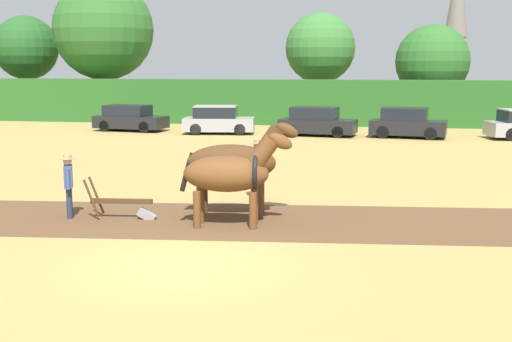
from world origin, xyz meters
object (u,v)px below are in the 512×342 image
(parked_car_far_left, at_px, (130,118))
(tree_center, at_px, (433,62))
(farmer_at_plow, at_px, (68,181))
(parked_car_center, at_px, (407,123))
(draft_horse_lead_right, at_px, (236,162))
(plow, at_px, (127,206))
(farmer_beside_team, at_px, (258,165))
(tree_left, at_px, (104,30))
(parked_car_left, at_px, (218,120))
(tree_far_left, at_px, (26,48))
(draft_horse_lead_left, at_px, (231,173))
(parked_car_center_left, at_px, (317,122))
(church_spire, at_px, (456,26))
(tree_center_left, at_px, (320,48))

(parked_car_far_left, bearing_deg, tree_center, 34.56)
(farmer_at_plow, xyz_separation_m, parked_car_center, (9.26, 20.37, -0.16))
(draft_horse_lead_right, relative_size, plow, 1.66)
(draft_horse_lead_right, height_order, plow, draft_horse_lead_right)
(farmer_beside_team, bearing_deg, tree_left, 74.59)
(parked_car_far_left, height_order, parked_car_left, parked_car_left)
(tree_center, distance_m, parked_car_left, 16.20)
(tree_far_left, relative_size, draft_horse_lead_left, 2.77)
(tree_far_left, xyz_separation_m, parked_car_center_left, (23.29, -10.74, -4.41))
(farmer_beside_team, bearing_deg, parked_car_far_left, 74.69)
(church_spire, height_order, parked_car_left, church_spire)
(draft_horse_lead_left, relative_size, parked_car_left, 0.66)
(farmer_beside_team, distance_m, parked_car_center, 18.12)
(farmer_at_plow, bearing_deg, draft_horse_lead_left, -26.21)
(tree_center_left, xyz_separation_m, draft_horse_lead_right, (0.40, -29.98, -3.64))
(parked_car_center, bearing_deg, farmer_beside_team, -97.38)
(parked_car_left, bearing_deg, parked_car_center_left, -7.88)
(farmer_beside_team, height_order, parked_car_left, farmer_beside_team)
(tree_far_left, distance_m, parked_car_far_left, 16.43)
(tree_far_left, xyz_separation_m, tree_left, (6.81, -1.03, 1.23))
(tree_far_left, relative_size, parked_car_left, 1.83)
(draft_horse_lead_right, bearing_deg, parked_car_center, 68.93)
(tree_left, distance_m, parked_car_far_left, 11.96)
(tree_left, distance_m, draft_horse_lead_left, 34.79)
(tree_center, height_order, draft_horse_lead_right, tree_center)
(farmer_at_plow, relative_size, parked_car_center, 0.39)
(farmer_beside_team, bearing_deg, parked_car_center, 27.75)
(tree_far_left, bearing_deg, parked_car_center_left, -24.77)
(draft_horse_lead_right, relative_size, farmer_beside_team, 1.71)
(church_spire, relative_size, parked_car_center, 3.55)
(tree_left, relative_size, church_spire, 0.68)
(plow, bearing_deg, draft_horse_lead_left, -11.72)
(plow, bearing_deg, parked_car_far_left, 105.05)
(draft_horse_lead_right, height_order, parked_car_far_left, draft_horse_lead_right)
(farmer_at_plow, bearing_deg, tree_left, 87.17)
(tree_center_left, xyz_separation_m, parked_car_center_left, (0.75, -10.46, -4.27))
(tree_center_left, relative_size, parked_car_far_left, 1.71)
(draft_horse_lead_left, bearing_deg, tree_left, 112.05)
(tree_far_left, bearing_deg, plow, -56.84)
(parked_car_far_left, relative_size, parked_car_left, 1.05)
(tree_left, distance_m, parked_car_left, 15.64)
(farmer_at_plow, relative_size, farmer_beside_team, 0.93)
(draft_horse_lead_left, height_order, parked_car_far_left, draft_horse_lead_left)
(tree_far_left, xyz_separation_m, draft_horse_lead_left, (23.05, -31.37, -3.88))
(tree_center, bearing_deg, plow, -108.01)
(tree_far_left, distance_m, draft_horse_lead_left, 39.12)
(tree_center_left, distance_m, parked_car_center_left, 11.32)
(draft_horse_lead_left, height_order, parked_car_center, draft_horse_lead_left)
(tree_center_left, bearing_deg, draft_horse_lead_right, -89.23)
(tree_center, bearing_deg, tree_center_left, 175.30)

